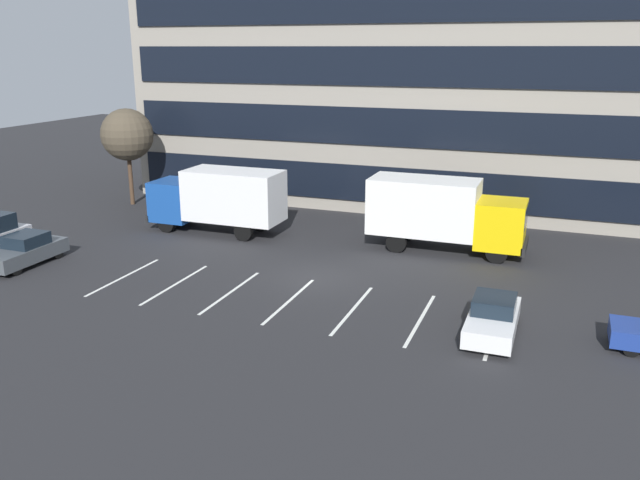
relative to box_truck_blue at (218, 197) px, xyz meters
name	(u,v)px	position (x,y,z in m)	size (l,w,h in m)	color
ground_plane	(316,277)	(7.98, -5.24, -2.06)	(120.00, 120.00, 0.00)	#262628
office_building	(411,67)	(7.98, 12.71, 6.94)	(36.68, 11.36, 18.00)	gray
lot_markings	(290,301)	(7.98, -8.35, -2.06)	(16.94, 5.40, 0.01)	silver
box_truck_blue	(218,197)	(0.00, 0.00, 0.00)	(7.91, 2.62, 3.67)	#194799
box_truck_yellow	(443,211)	(12.64, 0.99, 0.05)	(8.10, 2.68, 3.75)	yellow
sedan_white	(493,318)	(16.36, -8.82, -1.37)	(1.71, 4.08, 1.46)	white
sedan_charcoal	(25,251)	(-6.04, -8.55, -1.34)	(1.78, 4.26, 1.53)	#474C51
bare_tree	(127,135)	(-9.02, 4.09, 2.64)	(3.43, 3.43, 6.44)	#473323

